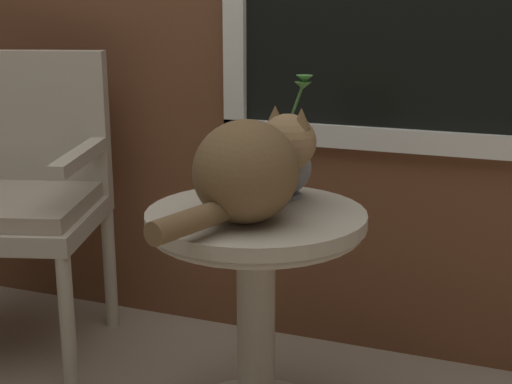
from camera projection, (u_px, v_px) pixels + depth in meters
wicker_side_table at (256, 289)px, 1.86m from camera, size 0.55×0.55×0.62m
wicker_chair at (19, 187)px, 2.32m from camera, size 0.64×0.64×0.97m
cat at (251, 168)px, 1.71m from camera, size 0.31×0.54×0.25m
pewter_vase_with_ivy at (286, 163)px, 1.91m from camera, size 0.14×0.14×0.33m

